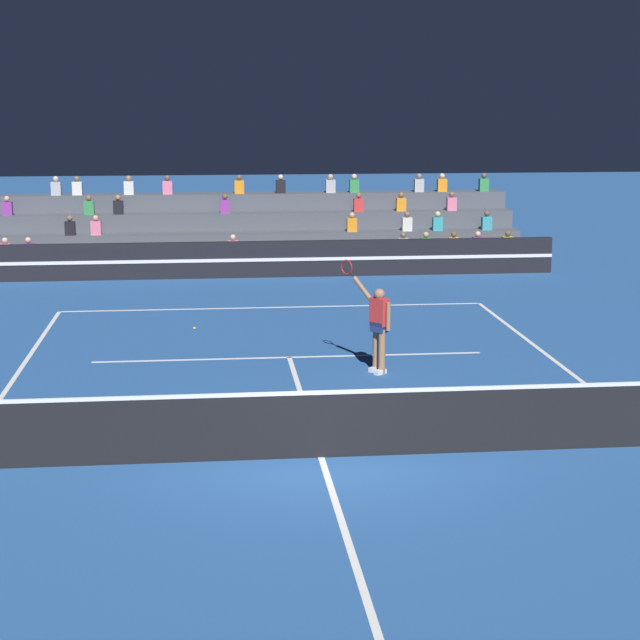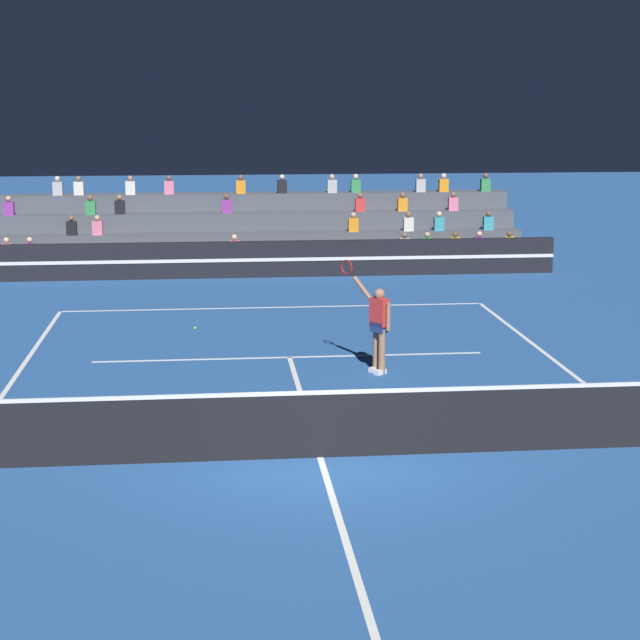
% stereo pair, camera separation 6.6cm
% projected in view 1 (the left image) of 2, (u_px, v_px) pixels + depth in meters
% --- Properties ---
extents(ground_plane, '(120.00, 120.00, 0.00)m').
position_uv_depth(ground_plane, '(321.00, 457.00, 16.36)').
color(ground_plane, '#285699').
extents(court_lines, '(11.10, 23.90, 0.01)m').
position_uv_depth(court_lines, '(321.00, 457.00, 16.36)').
color(court_lines, white).
rests_on(court_lines, ground).
extents(tennis_net, '(12.00, 0.10, 1.10)m').
position_uv_depth(tennis_net, '(321.00, 423.00, 16.25)').
color(tennis_net, slate).
rests_on(tennis_net, ground).
extents(sponsor_banner_wall, '(18.00, 0.26, 1.10)m').
position_uv_depth(sponsor_banner_wall, '(263.00, 259.00, 32.52)').
color(sponsor_banner_wall, black).
rests_on(sponsor_banner_wall, ground).
extents(bleacher_stand, '(17.05, 3.80, 2.83)m').
position_uv_depth(bleacher_stand, '(259.00, 237.00, 35.55)').
color(bleacher_stand, '#4C515B').
rests_on(bleacher_stand, ground).
extents(tennis_player, '(0.91, 1.10, 2.26)m').
position_uv_depth(tennis_player, '(378.00, 325.00, 21.20)').
color(tennis_player, '#9E7051').
rests_on(tennis_player, ground).
extents(tennis_ball, '(0.07, 0.07, 0.07)m').
position_uv_depth(tennis_ball, '(194.00, 328.00, 25.29)').
color(tennis_ball, '#C6DB33').
rests_on(tennis_ball, ground).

